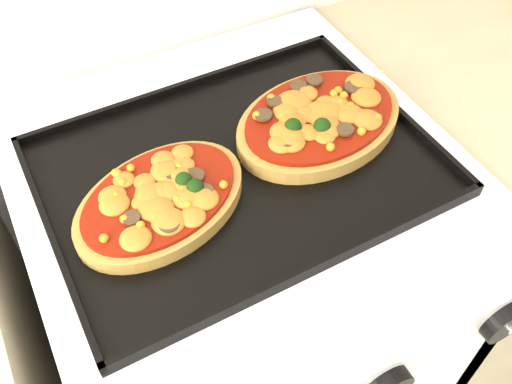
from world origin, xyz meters
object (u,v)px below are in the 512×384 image
stove (246,323)px  baking_tray (239,166)px  pizza_right (319,119)px  pizza_left (160,199)px

stove → baking_tray: baking_tray is taller
stove → pizza_right: (0.13, 0.00, 0.48)m
stove → pizza_right: pizza_right is taller
baking_tray → pizza_right: size_ratio=1.99×
pizza_left → pizza_right: (0.25, 0.03, 0.00)m
stove → baking_tray: bearing=-131.9°
stove → baking_tray: (-0.01, -0.01, 0.47)m
baking_tray → pizza_right: 0.14m
pizza_left → pizza_right: size_ratio=0.91×
stove → baking_tray: 0.47m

